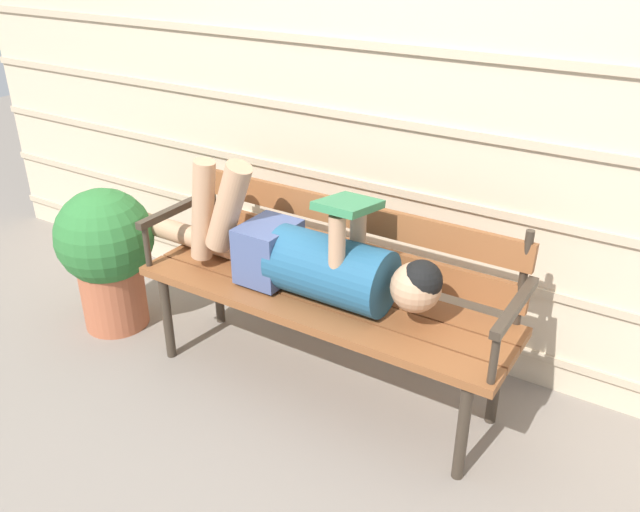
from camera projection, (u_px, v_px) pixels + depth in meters
name	position (u px, v px, depth m)	size (l,w,h in m)	color
ground_plane	(297.00, 408.00, 2.76)	(12.00, 12.00, 0.00)	gray
house_siding	(388.00, 119.00, 2.82)	(5.28, 0.08, 2.12)	beige
park_bench	(329.00, 281.00, 2.72)	(1.61, 0.47, 0.84)	brown
reclining_person	(303.00, 256.00, 2.65)	(1.65, 0.27, 0.53)	#23567A
potted_plant	(107.00, 251.00, 3.16)	(0.46, 0.46, 0.72)	#AD5B3D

